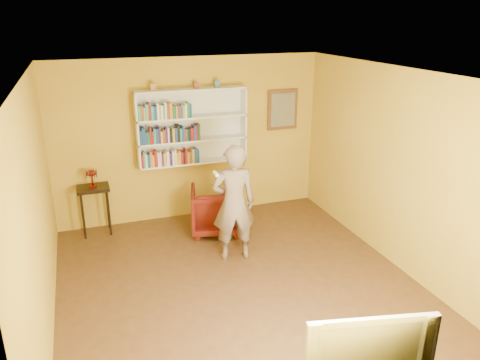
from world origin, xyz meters
name	(u,v)px	position (x,y,z in m)	size (l,w,h in m)	color
room_shell	(240,215)	(0.00, 0.00, 1.02)	(5.30, 5.80, 2.88)	#492F17
bookshelf	(191,126)	(0.00, 2.41, 1.59)	(1.80, 0.29, 1.23)	white
books_row_lower	(170,158)	(-0.39, 2.30, 1.13)	(0.93, 0.19, 0.26)	maroon
books_row_middle	(170,135)	(-0.38, 2.30, 1.51)	(0.96, 0.19, 0.27)	navy
books_row_upper	(164,111)	(-0.45, 2.30, 1.89)	(0.83, 0.19, 0.27)	teal
ornament_left	(153,87)	(-0.59, 2.35, 2.27)	(0.08, 0.08, 0.11)	olive
ornament_centre	(196,85)	(0.09, 2.35, 2.26)	(0.07, 0.07, 0.10)	brown
ornament_right	(217,84)	(0.43, 2.35, 2.27)	(0.08, 0.08, 0.11)	#466775
framed_painting	(283,110)	(1.65, 2.46, 1.75)	(0.55, 0.05, 0.70)	brown
console_table	(94,195)	(-1.63, 2.25, 0.66)	(0.49, 0.37, 0.80)	black
ruby_lustre	(91,175)	(-1.63, 2.25, 0.99)	(0.17, 0.17, 0.28)	maroon
armchair	(216,210)	(0.19, 1.70, 0.37)	(0.79, 0.81, 0.74)	#430704
person	(234,203)	(0.18, 0.78, 0.84)	(0.62, 0.40, 1.69)	#726153
game_remote	(216,174)	(-0.14, 0.54, 1.40)	(0.04, 0.15, 0.04)	white
television	(366,342)	(0.32, -2.25, 0.77)	(1.09, 0.14, 0.63)	black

